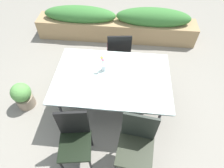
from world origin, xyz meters
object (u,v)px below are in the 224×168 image
object	(u,v)px
dining_table	(112,79)
potted_plant	(23,96)
chair_near_right	(137,142)
planter_box	(117,24)
chair_far_side	(119,50)
chair_near_left	(75,137)
flower_vase	(103,65)

from	to	relation	value
dining_table	potted_plant	xyz separation A→B (m)	(-1.46, -0.12, -0.44)
chair_near_right	planter_box	world-z (taller)	chair_near_right
chair_near_right	chair_far_side	distance (m)	1.74
dining_table	chair_near_left	size ratio (longest dim) A/B	1.79
chair_far_side	chair_near_right	bearing A→B (deg)	-85.72
flower_vase	dining_table	bearing A→B (deg)	-41.36
dining_table	chair_near_right	size ratio (longest dim) A/B	1.75
chair_near_left	planter_box	bearing A→B (deg)	-104.65
flower_vase	chair_far_side	bearing A→B (deg)	76.54
chair_near_left	potted_plant	xyz separation A→B (m)	(-1.07, 0.74, -0.26)
chair_near_left	flower_vase	world-z (taller)	flower_vase
planter_box	potted_plant	xyz separation A→B (m)	(-1.37, -2.07, -0.10)
potted_plant	chair_near_left	bearing A→B (deg)	-34.53
chair_far_side	planter_box	bearing A→B (deg)	89.40
planter_box	potted_plant	size ratio (longest dim) A/B	7.15
planter_box	dining_table	bearing A→B (deg)	-87.53
dining_table	chair_far_side	world-z (taller)	chair_far_side
chair_near_left	flower_vase	bearing A→B (deg)	-112.80
planter_box	potted_plant	world-z (taller)	planter_box
dining_table	chair_near_left	world-z (taller)	chair_near_left
chair_far_side	potted_plant	bearing A→B (deg)	-153.94
chair_far_side	dining_table	bearing A→B (deg)	-99.73
dining_table	flower_vase	distance (m)	0.23
chair_far_side	flower_vase	distance (m)	0.82
dining_table	chair_far_side	xyz separation A→B (m)	(0.04, 0.86, -0.19)
planter_box	flower_vase	bearing A→B (deg)	-91.64
dining_table	planter_box	size ratio (longest dim) A/B	0.47
chair_far_side	potted_plant	distance (m)	1.80
chair_near_right	potted_plant	xyz separation A→B (m)	(-1.84, 0.73, -0.27)
dining_table	planter_box	world-z (taller)	planter_box
dining_table	flower_vase	size ratio (longest dim) A/B	6.23
potted_plant	planter_box	bearing A→B (deg)	56.43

